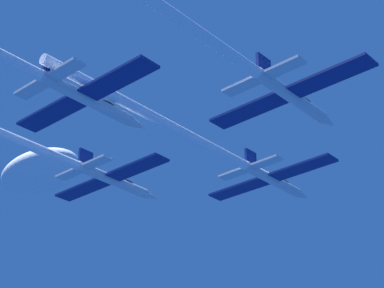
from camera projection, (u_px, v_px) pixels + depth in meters
name	position (u px, v px, depth m)	size (l,w,h in m)	color
jet_lead	(221.00, 152.00, 82.78)	(19.02, 45.70, 3.15)	silver
jet_left_wing	(53.00, 155.00, 82.01)	(19.02, 42.93, 3.15)	silver
jet_right_wing	(238.00, 60.00, 64.48)	(19.02, 40.92, 3.15)	silver
cloud_wispy	(40.00, 172.00, 158.15)	(23.98, 13.19, 8.39)	white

